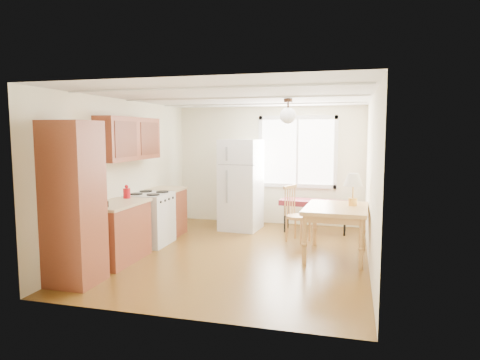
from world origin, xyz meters
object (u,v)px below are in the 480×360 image
(bench, at_px, (315,204))
(dining_table, at_px, (336,213))
(refrigerator, at_px, (241,185))
(chair, at_px, (294,210))

(bench, relative_size, dining_table, 1.07)
(refrigerator, xyz_separation_m, dining_table, (1.94, -1.47, -0.22))
(bench, height_order, dining_table, dining_table)
(bench, bearing_deg, refrigerator, -167.01)
(dining_table, relative_size, chair, 1.32)
(refrigerator, distance_m, bench, 1.52)
(bench, height_order, chair, chair)
(dining_table, bearing_deg, chair, 136.93)
(refrigerator, height_order, dining_table, refrigerator)
(bench, relative_size, chair, 1.42)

